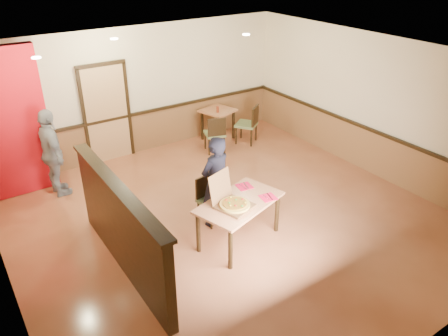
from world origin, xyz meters
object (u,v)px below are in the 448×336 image
at_px(side_chair_right, 249,123).
at_px(passerby, 53,153).
at_px(diner, 215,182).
at_px(pizza_box, 232,203).
at_px(main_table, 239,207).
at_px(diner_chair, 210,198).
at_px(side_table, 218,117).
at_px(condiment, 218,109).
at_px(side_chair_left, 215,133).

height_order(side_chair_right, passerby, passerby).
height_order(diner, pizza_box, diner).
relative_size(main_table, diner_chair, 1.90).
distance_m(passerby, pizza_box, 3.67).
bearing_deg(pizza_box, side_table, 41.78).
bearing_deg(condiment, diner, -123.82).
xyz_separation_m(side_chair_right, diner, (-2.50, -2.39, 0.30)).
distance_m(side_chair_right, condiment, 0.81).
bearing_deg(diner, condiment, -134.18).
xyz_separation_m(side_chair_right, pizza_box, (-2.64, -3.08, 0.30)).
distance_m(diner_chair, passerby, 3.08).
relative_size(diner_chair, side_table, 0.95).
distance_m(side_chair_right, side_table, 0.78).
height_order(side_chair_right, condiment, side_chair_right).
distance_m(side_chair_left, pizza_box, 3.52).
relative_size(diner_chair, side_chair_right, 0.88).
bearing_deg(side_chair_right, side_table, -86.44).
bearing_deg(side_chair_left, pizza_box, 78.78).
bearing_deg(side_chair_right, diner_chair, 6.30).
xyz_separation_m(main_table, passerby, (-1.99, 3.14, 0.22)).
relative_size(side_chair_left, pizza_box, 1.28).
bearing_deg(diner_chair, diner, -86.07).
height_order(passerby, pizza_box, passerby).
distance_m(main_table, condiment, 3.97).
relative_size(side_chair_left, side_table, 1.01).
relative_size(side_table, condiment, 5.82).
bearing_deg(side_chair_left, side_table, -110.00).
distance_m(side_chair_left, side_table, 0.78).
xyz_separation_m(main_table, diner_chair, (-0.07, 0.77, -0.19)).
relative_size(pizza_box, condiment, 4.60).
bearing_deg(diner, side_chair_left, -133.21).
xyz_separation_m(side_chair_left, diner, (-1.54, -2.39, 0.33)).
height_order(side_chair_right, side_table, side_chair_right).
bearing_deg(passerby, side_chair_right, -94.84).
bearing_deg(side_table, diner, -123.84).
height_order(main_table, condiment, condiment).
height_order(main_table, side_table, side_table).
relative_size(diner_chair, diner, 0.51).
relative_size(diner, condiment, 10.81).
relative_size(main_table, condiment, 10.47).
height_order(side_chair_left, pizza_box, pizza_box).
relative_size(diner, pizza_box, 2.35).
relative_size(main_table, side_chair_left, 1.78).
height_order(main_table, pizza_box, pizza_box).
xyz_separation_m(diner, pizza_box, (-0.14, -0.68, 0.00)).
distance_m(side_table, condiment, 0.30).
distance_m(side_chair_right, diner, 3.48).
height_order(diner_chair, side_chair_left, side_chair_left).
distance_m(diner_chair, diner, 0.38).
distance_m(side_chair_left, diner, 2.86).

